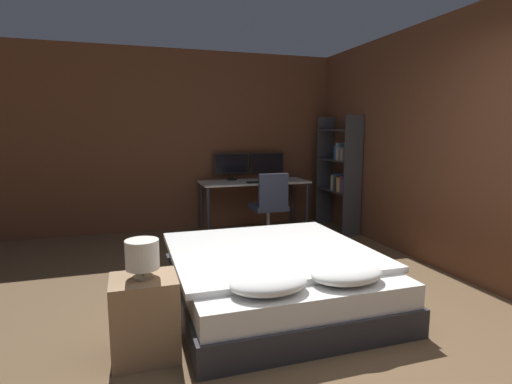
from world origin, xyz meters
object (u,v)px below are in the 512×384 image
monitor_left (232,165)px  bookshelf (341,169)px  computer_mouse (275,181)px  office_chair (270,213)px  bedside_lamp (142,255)px  bed (274,276)px  keyboard (259,182)px  desk (254,186)px  nightstand (145,318)px  monitor_right (267,164)px

monitor_left → bookshelf: bearing=-25.5°
computer_mouse → office_chair: bearing=-118.8°
bedside_lamp → bed: bearing=27.0°
keyboard → computer_mouse: size_ratio=4.92×
desk → office_chair: 0.74m
bedside_lamp → keyboard: size_ratio=0.74×
keyboard → computer_mouse: 0.26m
bed → monitor_left: (0.35, 2.83, 0.76)m
computer_mouse → bookshelf: size_ratio=0.04×
computer_mouse → bookshelf: bearing=-15.5°
nightstand → monitor_left: monitor_left is taller
bedside_lamp → monitor_left: size_ratio=0.46×
monitor_right → computer_mouse: monitor_right is taller
monitor_left → monitor_right: 0.58m
computer_mouse → office_chair: office_chair is taller
bedside_lamp → monitor_right: monitor_right is taller
nightstand → computer_mouse: 3.61m
monitor_left → keyboard: size_ratio=1.60×
desk → computer_mouse: bearing=-40.5°
monitor_right → keyboard: size_ratio=1.60×
bedside_lamp → bookshelf: size_ratio=0.15×
bedside_lamp → keyboard: bedside_lamp is taller
bedside_lamp → desk: (1.76, 3.17, -0.04)m
monitor_left → bookshelf: bookshelf is taller
office_chair → bed: bearing=-108.6°
desk → keyboard: bearing=-90.0°
keyboard → bed: bearing=-105.0°
nightstand → bedside_lamp: size_ratio=2.17×
monitor_right → monitor_left: bearing=180.0°
monitor_left → office_chair: monitor_left is taller
nightstand → keyboard: bearing=59.2°
bed → computer_mouse: computer_mouse is taller
bed → bookshelf: (1.85, 2.11, 0.70)m
bed → monitor_left: bearing=83.0°
monitor_left → nightstand: bearing=-113.3°
office_chair → bookshelf: 1.34m
monitor_right → computer_mouse: size_ratio=7.87×
bedside_lamp → office_chair: (1.76, 2.48, -0.32)m
bedside_lamp → desk: size_ratio=0.16×
desk → office_chair: office_chair is taller
keyboard → computer_mouse: computer_mouse is taller
monitor_right → desk: bearing=-142.0°
office_chair → bookshelf: size_ratio=0.55×
computer_mouse → nightstand: bearing=-124.4°
bedside_lamp → desk: bedside_lamp is taller
bed → monitor_left: 2.95m
bed → desk: 2.71m
monitor_left → office_chair: 1.13m
bed → nightstand: nightstand is taller
nightstand → monitor_right: bearing=58.9°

